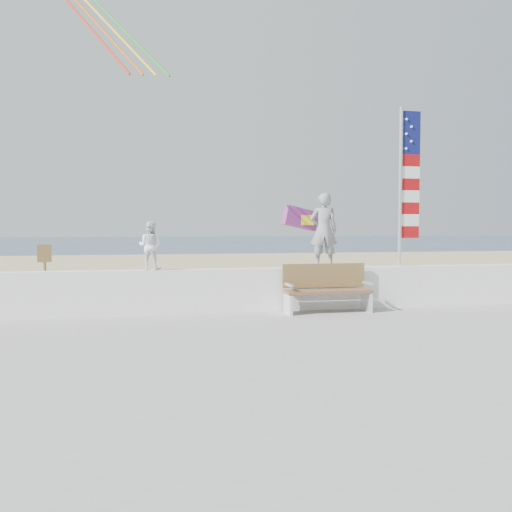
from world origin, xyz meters
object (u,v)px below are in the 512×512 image
object	(u,v)px
child	(150,246)
bench	(326,288)
flag	(406,180)
adult	(324,230)

from	to	relation	value
child	bench	xyz separation A→B (m)	(3.59, -0.45, -0.88)
bench	flag	size ratio (longest dim) A/B	0.51
adult	bench	bearing A→B (deg)	92.39
child	flag	world-z (taller)	flag
bench	adult	bearing A→B (deg)	79.18
bench	flag	bearing A→B (deg)	12.87
child	flag	xyz separation A→B (m)	(5.58, -0.00, 1.42)
adult	bench	world-z (taller)	adult
adult	child	world-z (taller)	adult
adult	child	size ratio (longest dim) A/B	1.63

